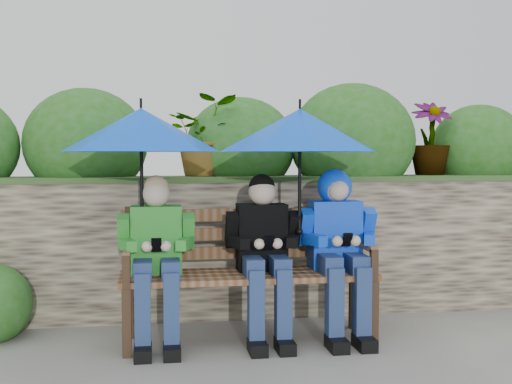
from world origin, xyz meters
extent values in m
plane|color=#61605F|center=(0.00, 0.00, 0.00)|extent=(60.00, 60.00, 0.00)
cube|color=#393029|center=(0.00, 0.75, 0.50)|extent=(8.00, 0.40, 1.00)
cube|color=#2C421D|center=(0.00, 0.75, 1.01)|extent=(8.00, 0.42, 0.04)
cube|color=#2C421D|center=(0.00, 1.95, 0.48)|extent=(8.00, 2.00, 0.96)
ellipsoid|color=#1F5211|center=(-1.15, 0.94, 1.27)|extent=(0.91, 0.73, 0.82)
ellipsoid|color=#1F5211|center=(0.02, 0.96, 1.25)|extent=(0.84, 0.68, 0.76)
ellipsoid|color=#1F5211|center=(0.88, 0.85, 1.30)|extent=(0.99, 0.79, 0.89)
ellipsoid|color=#1F5211|center=(1.99, 0.95, 1.24)|extent=(0.80, 0.64, 0.72)
sphere|color=#E090C6|center=(-1.43, 0.85, 1.15)|extent=(0.14, 0.14, 0.14)
sphere|color=#E090C6|center=(0.24, 0.85, 1.15)|extent=(0.14, 0.14, 0.14)
sphere|color=#E090C6|center=(1.81, 0.85, 1.15)|extent=(0.14, 0.14, 0.14)
imported|color=#1F5211|center=(-0.27, 0.85, 1.33)|extent=(0.54, 0.47, 0.60)
imported|color=#1F5211|center=(1.52, 0.85, 1.32)|extent=(0.33, 0.33, 0.58)
cube|color=#342317|center=(-0.81, -0.18, 0.20)|extent=(0.05, 0.05, 0.40)
cube|color=#342317|center=(-0.81, 0.23, 0.20)|extent=(0.05, 0.05, 0.40)
cube|color=#342317|center=(0.70, -0.18, 0.20)|extent=(0.05, 0.05, 0.40)
cube|color=#342317|center=(0.70, 0.23, 0.20)|extent=(0.05, 0.05, 0.40)
cube|color=brown|center=(-0.06, -0.15, 0.42)|extent=(1.62, 0.09, 0.04)
cube|color=brown|center=(-0.06, -0.03, 0.42)|extent=(1.62, 0.09, 0.04)
cube|color=brown|center=(-0.06, 0.09, 0.42)|extent=(1.62, 0.09, 0.04)
cube|color=brown|center=(-0.06, 0.20, 0.42)|extent=(1.62, 0.09, 0.04)
cube|color=#342317|center=(-0.81, 0.25, 0.63)|extent=(0.04, 0.04, 0.45)
cube|color=brown|center=(-0.81, 0.03, 0.60)|extent=(0.04, 0.42, 0.04)
cube|color=#342317|center=(-0.81, -0.18, 0.50)|extent=(0.04, 0.04, 0.20)
cube|color=#342317|center=(0.70, 0.25, 0.63)|extent=(0.04, 0.04, 0.45)
cube|color=brown|center=(0.70, 0.03, 0.60)|extent=(0.04, 0.42, 0.04)
cube|color=#342317|center=(0.70, -0.18, 0.50)|extent=(0.04, 0.04, 0.20)
cube|color=brown|center=(-0.06, 0.25, 0.54)|extent=(1.62, 0.03, 0.08)
cube|color=brown|center=(-0.06, 0.25, 0.66)|extent=(1.62, 0.03, 0.08)
cube|color=brown|center=(-0.06, 0.25, 0.79)|extent=(1.62, 0.03, 0.08)
cube|color=#2B822C|center=(-0.64, 0.13, 0.65)|extent=(0.32, 0.19, 0.43)
sphere|color=#C4AB92|center=(-0.64, 0.11, 0.95)|extent=(0.18, 0.18, 0.18)
sphere|color=tan|center=(-0.64, 0.12, 0.98)|extent=(0.17, 0.17, 0.17)
cube|color=navy|center=(-0.72, -0.02, 0.50)|extent=(0.11, 0.30, 0.11)
cube|color=navy|center=(-0.72, -0.17, 0.25)|extent=(0.09, 0.10, 0.50)
cube|color=black|center=(-0.72, -0.23, 0.04)|extent=(0.10, 0.20, 0.07)
cube|color=navy|center=(-0.55, -0.02, 0.50)|extent=(0.11, 0.30, 0.11)
cube|color=navy|center=(-0.55, -0.17, 0.25)|extent=(0.09, 0.10, 0.50)
cube|color=black|center=(-0.55, -0.23, 0.04)|extent=(0.10, 0.20, 0.07)
cube|color=#2B822C|center=(-0.84, 0.08, 0.71)|extent=(0.07, 0.17, 0.24)
cube|color=#2B822C|center=(-0.81, -0.04, 0.64)|extent=(0.12, 0.20, 0.06)
sphere|color=#C4AB92|center=(-0.69, -0.13, 0.64)|extent=(0.06, 0.06, 0.06)
cube|color=#2B822C|center=(-0.44, 0.08, 0.71)|extent=(0.07, 0.17, 0.24)
cube|color=#2B822C|center=(-0.46, -0.04, 0.64)|extent=(0.12, 0.20, 0.06)
sphere|color=#C4AB92|center=(-0.58, -0.13, 0.64)|extent=(0.06, 0.06, 0.06)
cube|color=black|center=(-0.64, -0.13, 0.65)|extent=(0.06, 0.07, 0.09)
cube|color=black|center=(0.04, 0.13, 0.66)|extent=(0.32, 0.19, 0.43)
sphere|color=#C4AB92|center=(0.04, 0.11, 0.95)|extent=(0.18, 0.18, 0.18)
sphere|color=black|center=(0.04, 0.12, 0.98)|extent=(0.17, 0.17, 0.17)
cube|color=navy|center=(-0.04, -0.02, 0.50)|extent=(0.11, 0.30, 0.11)
cube|color=navy|center=(-0.04, -0.17, 0.25)|extent=(0.09, 0.10, 0.50)
cube|color=black|center=(-0.04, -0.23, 0.04)|extent=(0.10, 0.21, 0.07)
cube|color=navy|center=(0.12, -0.02, 0.50)|extent=(0.11, 0.30, 0.11)
cube|color=navy|center=(0.12, -0.17, 0.25)|extent=(0.09, 0.10, 0.50)
cube|color=black|center=(0.12, -0.23, 0.04)|extent=(0.10, 0.21, 0.07)
cube|color=black|center=(-0.16, 0.08, 0.71)|extent=(0.07, 0.17, 0.24)
cube|color=black|center=(-0.13, -0.04, 0.65)|extent=(0.12, 0.20, 0.07)
sphere|color=#C4AB92|center=(-0.02, -0.13, 0.65)|extent=(0.07, 0.07, 0.07)
cube|color=black|center=(0.24, 0.08, 0.71)|extent=(0.07, 0.17, 0.24)
cube|color=black|center=(0.21, -0.04, 0.65)|extent=(0.12, 0.20, 0.07)
sphere|color=#C4AB92|center=(0.10, -0.13, 0.65)|extent=(0.07, 0.07, 0.07)
cube|color=black|center=(0.04, -0.14, 0.66)|extent=(0.06, 0.07, 0.09)
cube|color=#0037E0|center=(0.53, 0.13, 0.66)|extent=(0.33, 0.19, 0.45)
sphere|color=#C4AB92|center=(0.53, 0.11, 0.97)|extent=(0.18, 0.18, 0.18)
sphere|color=#0037E0|center=(0.53, 0.14, 0.98)|extent=(0.23, 0.23, 0.23)
sphere|color=#C4AB92|center=(0.53, 0.06, 0.96)|extent=(0.14, 0.14, 0.14)
cube|color=navy|center=(0.44, -0.03, 0.50)|extent=(0.12, 0.31, 0.12)
cube|color=navy|center=(0.44, -0.18, 0.25)|extent=(0.10, 0.11, 0.50)
cube|color=black|center=(0.44, -0.24, 0.04)|extent=(0.11, 0.21, 0.08)
cube|color=navy|center=(0.62, -0.03, 0.50)|extent=(0.12, 0.31, 0.12)
cube|color=navy|center=(0.62, -0.18, 0.25)|extent=(0.10, 0.11, 0.50)
cube|color=black|center=(0.62, -0.24, 0.04)|extent=(0.11, 0.21, 0.08)
cube|color=#0037E0|center=(0.32, 0.08, 0.72)|extent=(0.08, 0.18, 0.25)
cube|color=#0037E0|center=(0.35, -0.05, 0.65)|extent=(0.12, 0.21, 0.07)
sphere|color=#C4AB92|center=(0.47, -0.14, 0.65)|extent=(0.07, 0.07, 0.07)
cube|color=#0037E0|center=(0.74, 0.08, 0.72)|extent=(0.08, 0.18, 0.25)
cube|color=#0037E0|center=(0.71, -0.05, 0.65)|extent=(0.12, 0.21, 0.07)
sphere|color=#C4AB92|center=(0.59, -0.14, 0.65)|extent=(0.07, 0.07, 0.07)
cube|color=black|center=(0.53, -0.15, 0.66)|extent=(0.06, 0.07, 0.09)
cone|color=#0041D2|center=(-0.72, 0.08, 1.34)|extent=(0.97, 0.97, 0.27)
cylinder|color=black|center=(-0.72, 0.08, 1.51)|extent=(0.02, 0.02, 0.06)
cylinder|color=black|center=(-0.72, 0.08, 1.01)|extent=(0.02, 0.02, 0.66)
sphere|color=black|center=(-0.72, 0.08, 0.68)|extent=(0.04, 0.04, 0.04)
cone|color=#0041D2|center=(0.27, 0.01, 1.34)|extent=(1.02, 1.02, 0.27)
cylinder|color=black|center=(0.27, 0.01, 1.51)|extent=(0.02, 0.02, 0.06)
cylinder|color=black|center=(0.27, 0.01, 1.02)|extent=(0.02, 0.02, 0.64)
sphere|color=black|center=(0.27, 0.01, 0.70)|extent=(0.04, 0.04, 0.04)
camera|label=1|loc=(-0.64, -3.95, 1.19)|focal=45.00mm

